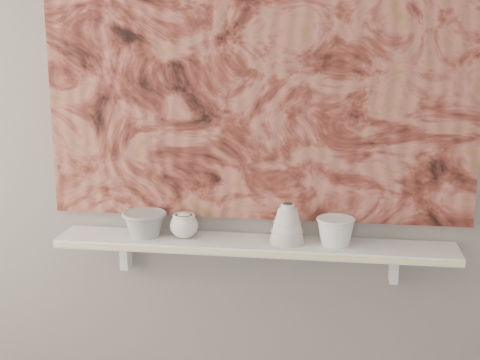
% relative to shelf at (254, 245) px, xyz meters
% --- Properties ---
extents(wall_back, '(3.60, 0.00, 3.60)m').
position_rel_shelf_xyz_m(wall_back, '(0.00, 0.09, 0.44)').
color(wall_back, gray).
rests_on(wall_back, floor).
extents(shelf, '(1.40, 0.18, 0.03)m').
position_rel_shelf_xyz_m(shelf, '(0.00, 0.00, 0.00)').
color(shelf, white).
rests_on(shelf, wall_back).
extents(shelf_stripe, '(1.40, 0.01, 0.02)m').
position_rel_shelf_xyz_m(shelf_stripe, '(0.00, -0.09, 0.00)').
color(shelf_stripe, beige).
rests_on(shelf_stripe, shelf).
extents(bracket_left, '(0.03, 0.06, 0.12)m').
position_rel_shelf_xyz_m(bracket_left, '(-0.49, 0.06, -0.07)').
color(bracket_left, white).
rests_on(bracket_left, wall_back).
extents(bracket_right, '(0.03, 0.06, 0.12)m').
position_rel_shelf_xyz_m(bracket_right, '(0.49, 0.06, -0.07)').
color(bracket_right, white).
rests_on(bracket_right, wall_back).
extents(painting, '(1.50, 0.02, 1.10)m').
position_rel_shelf_xyz_m(painting, '(0.00, 0.08, 0.62)').
color(painting, brown).
rests_on(painting, wall_back).
extents(house_motif, '(0.09, 0.00, 0.08)m').
position_rel_shelf_xyz_m(house_motif, '(0.45, 0.07, 0.32)').
color(house_motif, black).
rests_on(house_motif, painting).
extents(bowl_grey, '(0.19, 0.19, 0.09)m').
position_rel_shelf_xyz_m(bowl_grey, '(-0.39, 0.00, 0.06)').
color(bowl_grey, gray).
rests_on(bowl_grey, shelf).
extents(cup_cream, '(0.13, 0.13, 0.09)m').
position_rel_shelf_xyz_m(cup_cream, '(-0.25, 0.00, 0.06)').
color(cup_cream, silver).
rests_on(cup_cream, shelf).
extents(bell_vessel, '(0.13, 0.13, 0.14)m').
position_rel_shelf_xyz_m(bell_vessel, '(0.12, 0.00, 0.08)').
color(bell_vessel, silver).
rests_on(bell_vessel, shelf).
extents(bowl_white, '(0.14, 0.14, 0.10)m').
position_rel_shelf_xyz_m(bowl_white, '(0.28, 0.00, 0.06)').
color(bowl_white, silver).
rests_on(bowl_white, shelf).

